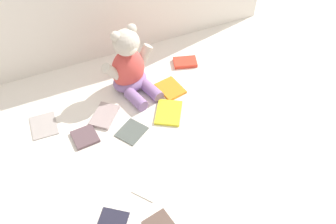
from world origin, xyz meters
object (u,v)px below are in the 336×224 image
book_case_5 (152,181)px  book_case_7 (44,125)px  book_case_0 (85,137)px  book_case_6 (185,62)px  book_case_2 (170,89)px  teddy_bear (129,68)px  book_case_1 (169,113)px  book_case_4 (112,223)px  book_case_8 (104,116)px  book_case_3 (132,131)px

book_case_5 → book_case_7: book_case_7 is taller
book_case_0 → book_case_6: size_ratio=0.89×
book_case_2 → book_case_6: bearing=-146.6°
teddy_bear → book_case_1: (0.09, -0.21, -0.11)m
book_case_1 → book_case_2: (0.06, 0.12, 0.00)m
book_case_0 → book_case_4: size_ratio=0.96×
book_case_5 → book_case_6: bearing=106.4°
teddy_bear → book_case_5: 0.50m
book_case_0 → book_case_8: book_case_8 is taller
teddy_bear → book_case_1: size_ratio=2.26×
book_case_4 → book_case_6: 0.83m
teddy_bear → book_case_8: 0.22m
book_case_7 → book_case_8: bearing=170.7°
book_case_1 → book_case_7: book_case_1 is taller
book_case_4 → book_case_6: bearing=174.4°
teddy_bear → book_case_8: teddy_bear is taller
teddy_bear → book_case_8: (-0.16, -0.12, -0.10)m
teddy_bear → book_case_5: size_ratio=2.14×
teddy_bear → book_case_6: teddy_bear is taller
book_case_3 → book_case_8: (-0.07, 0.12, 0.00)m
book_case_3 → book_case_6: book_case_6 is taller
book_case_0 → book_case_6: 0.59m
book_case_3 → book_case_5: 0.24m
book_case_7 → book_case_2: bearing=-178.8°
teddy_bear → book_case_3: size_ratio=2.81×
book_case_0 → book_case_3: 0.18m
book_case_0 → book_case_6: bearing=19.4°
book_case_3 → book_case_7: (-0.31, 0.17, -0.00)m
book_case_0 → book_case_5: (0.16, -0.29, -0.00)m
book_case_3 → book_case_1: bearing=67.1°
book_case_2 → book_case_5: bearing=47.2°
book_case_0 → teddy_bear: bearing=32.4°
book_case_2 → book_case_5: (-0.25, -0.39, -0.00)m
book_case_3 → book_case_4: size_ratio=1.09×
book_case_3 → book_case_7: 0.35m
book_case_2 → book_case_3: bearing=22.3°
teddy_bear → book_case_7: 0.41m
teddy_bear → book_case_1: teddy_bear is taller
book_case_2 → book_case_6: (0.13, 0.13, 0.00)m
book_case_4 → book_case_2: bearing=175.5°
book_case_4 → book_case_8: size_ratio=0.77×
book_case_4 → book_case_7: same height
book_case_2 → book_case_7: book_case_2 is taller
book_case_1 → teddy_bear: bearing=143.5°
teddy_bear → book_case_5: bearing=-116.7°
book_case_1 → book_case_4: (-0.36, -0.36, -0.00)m
book_case_8 → book_case_6: bearing=60.9°
book_case_0 → book_case_3: bearing=-18.9°
teddy_bear → book_case_3: 0.27m
book_case_2 → book_case_4: (-0.42, -0.49, -0.00)m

